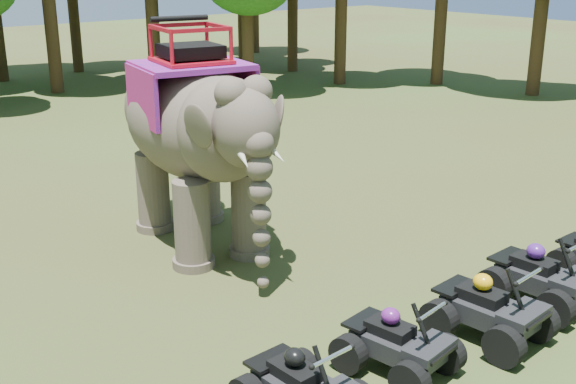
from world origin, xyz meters
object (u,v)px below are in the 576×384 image
Objects in this scene: atv_2 at (398,335)px; atv_3 at (490,301)px; atv_4 at (542,269)px; atv_1 at (302,379)px; elephant at (196,136)px.

atv_3 reaches higher than atv_2.
atv_4 is at bearing -10.53° from atv_2.
atv_2 is 1.88m from atv_3.
atv_4 reaches higher than atv_2.
atv_1 is 1.84m from atv_2.
atv_2 is 3.58m from atv_4.
elephant is at bearing 76.54° from atv_2.
atv_2 is at bearing 175.51° from atv_4.
atv_2 is (-0.45, -6.20, -1.73)m from elephant.
elephant is at bearing 113.22° from atv_4.
elephant is 3.04× the size of atv_4.
atv_3 is (1.86, -0.25, 0.06)m from atv_2.
atv_2 is at bearing 166.75° from atv_3.
atv_2 is at bearing -84.24° from elephant.
atv_1 reaches higher than atv_2.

